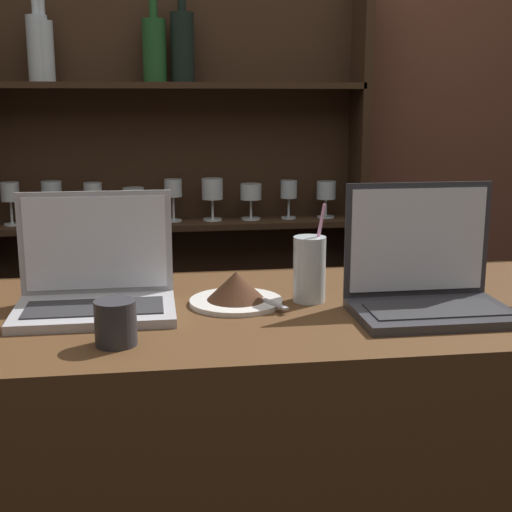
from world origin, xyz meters
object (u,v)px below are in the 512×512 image
laptop_near (95,284)px  cake_plate (236,290)px  laptop_far (427,282)px  water_glass (309,269)px  coffee_cup (116,323)px

laptop_near → cake_plate: (0.28, 0.00, -0.02)m
laptop_far → water_glass: 0.24m
laptop_near → coffee_cup: (0.05, -0.22, -0.01)m
laptop_far → coffee_cup: laptop_far is taller
laptop_far → cake_plate: size_ratio=1.58×
laptop_near → coffee_cup: size_ratio=3.94×
water_glass → coffee_cup: bearing=-150.7°
laptop_far → water_glass: bearing=153.0°
water_glass → laptop_near: bearing=-179.8°
laptop_near → laptop_far: 0.66m
laptop_near → cake_plate: 0.29m
cake_plate → water_glass: (0.15, 0.00, 0.04)m
laptop_far → cake_plate: (-0.37, 0.11, -0.03)m
coffee_cup → water_glass: bearing=29.3°
laptop_far → coffee_cup: (-0.60, -0.11, -0.02)m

